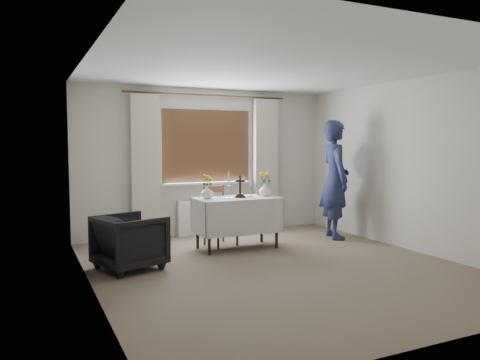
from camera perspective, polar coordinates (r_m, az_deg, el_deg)
name	(u,v)px	position (r m, az deg, el deg)	size (l,w,h in m)	color
ground	(278,267)	(6.04, 4.67, -10.56)	(5.00, 5.00, 0.00)	#816A59
altar_table	(237,223)	(7.00, -0.35, -5.26)	(1.24, 0.64, 0.76)	white
wooden_chair	(221,216)	(7.21, -2.36, -4.37)	(0.42, 0.42, 0.91)	brown
armchair	(130,242)	(6.03, -13.26, -7.33)	(0.74, 0.76, 0.69)	black
person	(335,179)	(7.86, 11.50, 0.07)	(0.71, 0.47, 1.94)	navy
radiator	(209,217)	(8.12, -3.84, -4.49)	(1.10, 0.10, 0.60)	white
wooden_cross	(240,186)	(6.94, 0.01, -0.78)	(0.16, 0.11, 0.33)	black
candlestick_left	(229,185)	(6.84, -1.40, -0.60)	(0.11, 0.11, 0.40)	white
candlestick_right	(251,185)	(6.99, 1.34, -0.62)	(0.10, 0.10, 0.36)	white
flower_vase_left	(207,192)	(6.84, -4.02, -1.50)	(0.18, 0.18, 0.18)	white
flower_vase_right	(265,190)	(7.14, 3.09, -1.18)	(0.19, 0.19, 0.20)	white
wicker_basket	(263,193)	(7.31, 2.79, -1.55)	(0.19, 0.19, 0.07)	brown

